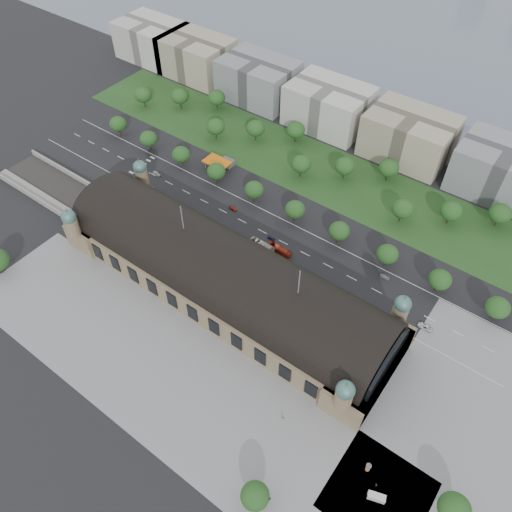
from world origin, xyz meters
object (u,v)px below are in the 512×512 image
Objects in this scene: van_east at (375,497)px; parked_car_0 at (162,206)px; parked_car_5 at (198,229)px; bus_west at (279,250)px; advertising_column at (368,467)px; parked_car_4 at (216,231)px; bus_mid at (262,246)px; parked_car_1 at (177,217)px; parked_car_3 at (199,229)px; traffic_car_1 at (157,174)px; traffic_car_5 at (385,277)px; parked_car_2 at (153,203)px; pedestrian_2 at (376,485)px; bus_east at (282,261)px; petrol_station at (223,162)px; parked_car_6 at (187,214)px; traffic_car_4 at (271,238)px; traffic_car_3 at (233,209)px; traffic_car_6 at (425,327)px; pedestrian_0 at (283,418)px; pedestrian_4 at (270,499)px.

parked_car_0 is at bearing 139.47° from van_east.
parked_car_5 is 0.46× the size of bus_west.
parked_car_0 is 1.38× the size of advertising_column.
advertising_column reaches higher than parked_car_4.
parked_car_5 is at bearing 106.07° from bus_mid.
parked_car_1 is 45.84m from bus_mid.
parked_car_3 is 8.25m from parked_car_4.
traffic_car_1 is at bearing 86.81° from bus_west.
traffic_car_5 is 117.14m from parked_car_2.
pedestrian_2 reaches higher than traffic_car_5.
bus_east is at bearing 27.83° from pedestrian_2.
advertising_column is (73.03, -57.20, 0.30)m from bus_east.
petrol_station reaches higher than parked_car_3.
bus_mid is at bearing 65.26° from parked_car_5.
parked_car_6 is 0.49× the size of bus_east.
pedestrian_2 is (145.90, -55.17, 0.09)m from parked_car_0.
van_east is (91.34, -65.76, -0.65)m from bus_mid.
bus_mid reaches higher than bus_east.
bus_west is (68.91, 10.94, 0.83)m from parked_car_2.
traffic_car_5 is 55.81m from bus_mid.
traffic_car_4 is 63.04m from parked_car_2.
parked_car_5 is 32.47m from bus_mid.
parked_car_4 is at bearing -164.08° from traffic_car_3.
traffic_car_6 is 66.78m from pedestrian_2.
traffic_car_6 is 109.14m from parked_car_3.
parked_car_4 is (7.21, 4.00, -0.10)m from parked_car_3.
petrol_station is at bearing 147.43° from parked_car_2.
pedestrian_4 is at bearing -50.66° from pedestrian_0.
parked_car_5 is at bearing 161.82° from pedestrian_0.
traffic_car_1 is 36.49m from parked_car_6.
parked_car_4 is 120.44m from pedestrian_4.
traffic_car_4 reaches higher than traffic_car_3.
bus_east is at bearing -93.43° from traffic_car_1.
pedestrian_2 is (77.69, -60.07, -0.62)m from bus_east.
advertising_column is (108.85, -55.20, 1.14)m from parked_car_4.
parked_car_1 is 0.39× the size of bus_west.
traffic_car_5 is (79.94, 4.67, 0.06)m from traffic_car_3.
bus_west reaches higher than traffic_car_1.
parked_car_3 is at bearing -88.31° from traffic_car_6.
petrol_station reaches higher than traffic_car_1.
bus_east is (57.32, 6.00, 0.84)m from parked_car_1.
parked_car_3 is 2.38× the size of pedestrian_4.
parked_car_2 is at bearing 160.74° from advertising_column.
traffic_car_4 is at bearing 141.95° from pedestrian_0.
petrol_station is 3.27× the size of traffic_car_5.
pedestrian_2 reaches higher than traffic_car_3.
traffic_car_1 is 1.20× the size of parked_car_4.
traffic_car_1 is at bearing -132.29° from petrol_station.
bus_east is at bearing 73.69° from parked_car_2.
van_east is at bearing -128.57° from bus_east.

